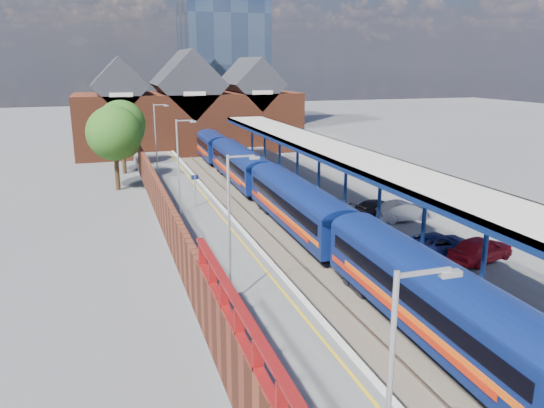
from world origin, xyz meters
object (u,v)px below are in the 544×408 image
at_px(lamp_post_a, 394,408).
at_px(parked_car_silver, 404,211).
at_px(lamp_post_b, 232,221).
at_px(platform_sign, 195,185).
at_px(parked_car_dark, 378,208).
at_px(lamp_post_d, 157,134).
at_px(parked_car_blue, 439,245).
at_px(lamp_post_c, 180,161).
at_px(train, 265,180).
at_px(parked_car_red, 481,249).

distance_m(lamp_post_a, parked_car_silver, 27.88).
height_order(lamp_post_b, platform_sign, lamp_post_b).
xyz_separation_m(platform_sign, parked_car_dark, (12.08, -7.21, -1.04)).
relative_size(parked_car_silver, parked_car_dark, 0.95).
bearing_deg(platform_sign, lamp_post_a, -92.44).
xyz_separation_m(lamp_post_d, parked_car_blue, (12.88, -29.49, -3.33)).
height_order(lamp_post_c, parked_car_silver, lamp_post_c).
bearing_deg(lamp_post_a, parked_car_blue, 52.04).
xyz_separation_m(lamp_post_a, parked_car_silver, (14.75, 23.43, -3.29)).
height_order(lamp_post_b, parked_car_silver, lamp_post_b).
height_order(lamp_post_c, parked_car_blue, lamp_post_c).
height_order(lamp_post_c, lamp_post_d, same).
bearing_deg(platform_sign, lamp_post_d, 95.56).
xyz_separation_m(train, lamp_post_b, (-7.86, -20.64, 2.87)).
bearing_deg(lamp_post_a, train, 77.22).
height_order(parked_car_silver, parked_car_dark, parked_car_silver).
relative_size(lamp_post_a, parked_car_silver, 1.64).
xyz_separation_m(train, lamp_post_c, (-7.86, -4.64, 2.87)).
bearing_deg(lamp_post_b, parked_car_silver, 32.58).
bearing_deg(platform_sign, lamp_post_c, -124.26).
distance_m(parked_car_silver, parked_car_blue, 7.16).
height_order(train, parked_car_red, train).
relative_size(train, lamp_post_b, 9.42).
height_order(platform_sign, parked_car_dark, platform_sign).
bearing_deg(train, parked_car_dark, -60.44).
bearing_deg(lamp_post_b, parked_car_dark, 38.74).
xyz_separation_m(lamp_post_a, parked_car_red, (14.59, 15.08, -3.27)).
bearing_deg(parked_car_silver, lamp_post_d, 33.10).
height_order(lamp_post_c, parked_car_red, lamp_post_c).
height_order(lamp_post_a, lamp_post_c, same).
xyz_separation_m(lamp_post_d, platform_sign, (1.36, -14.00, -2.30)).
distance_m(lamp_post_c, parked_car_red, 21.13).
bearing_deg(lamp_post_a, platform_sign, 87.56).
distance_m(lamp_post_b, platform_sign, 18.20).
relative_size(train, parked_car_silver, 15.42).
xyz_separation_m(lamp_post_c, parked_car_silver, (14.75, -6.57, -3.29)).
bearing_deg(parked_car_red, lamp_post_d, 8.92).
height_order(lamp_post_d, parked_car_dark, lamp_post_d).
distance_m(lamp_post_b, parked_car_blue, 13.54).
bearing_deg(lamp_post_d, parked_car_blue, -66.40).
relative_size(lamp_post_c, parked_car_silver, 1.64).
bearing_deg(parked_car_red, lamp_post_a, 119.59).
bearing_deg(lamp_post_a, parked_car_dark, 61.53).
bearing_deg(lamp_post_b, platform_sign, 85.67).
distance_m(parked_car_red, parked_car_silver, 8.35).
xyz_separation_m(lamp_post_d, parked_car_silver, (14.75, -22.57, -3.29)).
relative_size(lamp_post_a, parked_car_blue, 1.48).
bearing_deg(parked_car_blue, lamp_post_c, 46.89).
xyz_separation_m(parked_car_red, parked_car_dark, (-1.15, 9.71, -0.07)).
relative_size(lamp_post_d, parked_car_blue, 1.48).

